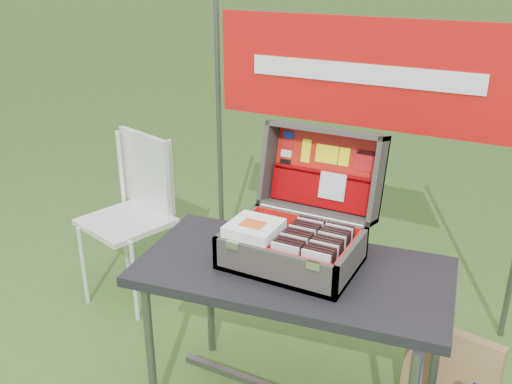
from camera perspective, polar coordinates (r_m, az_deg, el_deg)
The scene contains 87 objects.
table at distance 2.41m, azimuth 3.49°, elevation -15.17°, with size 1.19×0.59×0.74m, color black, non-canonical shape.
table_top at distance 2.22m, azimuth 3.70°, elevation -7.96°, with size 1.19×0.59×0.04m, color black.
table_leg_fl at distance 2.49m, azimuth -10.58°, elevation -14.78°, with size 0.04×0.04×0.70m, color #59595B.
table_leg_bl at distance 2.80m, azimuth -4.61°, elevation -9.72°, with size 0.04×0.04×0.70m, color #59595B.
table_leg_br at distance 2.50m, azimuth 17.52°, elevation -15.41°, with size 0.04×0.04×0.70m, color #59595B.
suitcase at distance 2.18m, azimuth 4.35°, elevation -1.15°, with size 0.50×0.51×0.46m, color #43403A, non-canonical shape.
suitcase_base_bottom at distance 2.23m, azimuth 3.56°, elevation -6.91°, with size 0.50×0.35×0.02m, color #43403A.
suitcase_base_wall_front at distance 2.07m, azimuth 1.68°, elevation -7.58°, with size 0.50×0.02×0.13m, color #43403A.
suitcase_base_wall_back at distance 2.34m, azimuth 5.29°, elevation -3.89°, with size 0.50×0.02×0.13m, color #43403A.
suitcase_base_wall_left at distance 2.29m, azimuth -1.84°, elevation -4.33°, with size 0.02×0.35×0.13m, color #43403A.
suitcase_base_wall_right at distance 2.13m, azimuth 9.49°, elevation -6.97°, with size 0.02×0.35×0.13m, color #43403A.
suitcase_liner_floor at distance 2.22m, azimuth 3.57°, elevation -6.63°, with size 0.46×0.31×0.01m, color red.
suitcase_latch_left at distance 2.10m, azimuth -2.35°, elevation -5.35°, with size 0.05×0.01×0.03m, color silver.
suitcase_latch_right at distance 1.98m, azimuth 5.76°, elevation -7.34°, with size 0.05×0.01×0.03m, color silver.
suitcase_hinge at distance 2.32m, azimuth 5.44°, elevation -2.33°, with size 0.02×0.02×0.45m, color silver.
suitcase_lid_back at distance 2.40m, azimuth 7.04°, elevation 2.22°, with size 0.50×0.35×0.02m, color #43403A.
suitcase_lid_rim_far at distance 2.33m, azimuth 7.10°, elevation 6.15°, with size 0.50×0.02×0.13m, color #43403A.
suitcase_lid_rim_near at distance 2.37m, azimuth 6.05°, elevation -1.86°, with size 0.50×0.02×0.13m, color #43403A.
suitcase_lid_rim_left at distance 2.43m, azimuth 1.36°, elevation 3.03°, with size 0.02×0.35×0.13m, color #43403A.
suitcase_lid_rim_right at distance 2.28m, azimuth 12.14°, elevation 1.10°, with size 0.02×0.35×0.13m, color #43403A.
suitcase_lid_liner at distance 2.39m, azimuth 6.94°, elevation 2.20°, with size 0.45×0.31×0.01m, color red.
suitcase_liner_wall_front at distance 2.07m, azimuth 1.84°, elevation -7.19°, with size 0.46×0.01×0.11m, color red.
suitcase_liner_wall_back at distance 2.32m, azimuth 5.18°, elevation -3.81°, with size 0.46×0.01×0.11m, color red.
suitcase_liner_wall_left at distance 2.28m, azimuth -1.56°, elevation -4.18°, with size 0.01×0.31×0.11m, color red.
suitcase_liner_wall_right at distance 2.13m, azimuth 9.18°, elevation -6.67°, with size 0.01×0.31×0.11m, color red.
suitcase_lid_pocket at distance 2.38m, azimuth 6.53°, elevation 0.23°, with size 0.44×0.14×0.03m, color #860104.
suitcase_pocket_edge at distance 2.37m, azimuth 6.70°, elevation 1.89°, with size 0.43×0.02×0.02m, color #860104.
suitcase_pocket_cd at distance 2.34m, azimuth 7.66°, elevation 0.58°, with size 0.11×0.11×0.01m, color silver.
lid_sticker_cc_a at distance 2.43m, azimuth 3.27°, elevation 5.72°, with size 0.05×0.03×0.00m, color #1933B2.
lid_sticker_cc_b at distance 2.44m, azimuth 3.16°, elevation 4.79°, with size 0.05×0.03×0.00m, color red.
lid_sticker_cc_c at distance 2.44m, azimuth 3.04°, elevation 3.86°, with size 0.05×0.03×0.00m, color white.
lid_sticker_cc_d at distance 2.45m, azimuth 2.93°, elevation 2.94°, with size 0.05×0.03×0.00m, color black.
lid_card_neon_tall at distance 2.41m, azimuth 5.03°, elevation 4.13°, with size 0.04×0.10×0.00m, color #F1EF10.
lid_card_neon_main at distance 2.37m, azimuth 7.10°, elevation 3.78°, with size 0.10×0.08×0.00m, color #F1EF10.
lid_card_neon_small at distance 2.35m, azimuth 8.81°, elevation 3.49°, with size 0.04×0.08×0.00m, color #F1EF10.
lid_sticker_band at distance 2.33m, azimuth 10.86°, elevation 3.14°, with size 0.09×0.09×0.00m, color red.
lid_sticker_band_bar at distance 2.32m, azimuth 10.97°, elevation 3.87°, with size 0.08×0.02×0.00m, color black.
cd_left_0 at distance 2.07m, azimuth 2.88°, elevation -6.83°, with size 0.11×0.01×0.13m, color silver.
cd_left_1 at distance 2.09m, azimuth 3.11°, elevation -6.59°, with size 0.11×0.01×0.13m, color black.
cd_left_2 at distance 2.10m, azimuth 3.33°, elevation -6.36°, with size 0.11×0.01×0.13m, color black.
cd_left_3 at distance 2.12m, azimuth 3.55°, elevation -6.13°, with size 0.11×0.01×0.13m, color black.
cd_left_4 at distance 2.13m, azimuth 3.77°, elevation -5.91°, with size 0.11×0.01×0.13m, color silver.
cd_left_5 at distance 2.15m, azimuth 3.98°, elevation -5.69°, with size 0.11×0.01×0.13m, color black.
cd_left_6 at distance 2.16m, azimuth 4.19°, elevation -5.47°, with size 0.11×0.01×0.13m, color black.
cd_left_7 at distance 2.18m, azimuth 4.40°, elevation -5.25°, with size 0.11×0.01×0.13m, color black.
cd_left_8 at distance 2.20m, azimuth 4.60°, elevation -5.04°, with size 0.11×0.01×0.13m, color silver.
cd_left_9 at distance 2.21m, azimuth 4.80°, elevation -4.83°, with size 0.11×0.01×0.13m, color black.
cd_left_10 at distance 2.23m, azimuth 5.00°, elevation -4.63°, with size 0.11×0.01×0.13m, color black.
cd_left_11 at distance 2.24m, azimuth 5.19°, elevation -4.42°, with size 0.11×0.01×0.13m, color black.
cd_left_12 at distance 2.26m, azimuth 5.39°, elevation -4.22°, with size 0.11×0.01×0.13m, color silver.
cd_left_13 at distance 2.28m, azimuth 5.57°, elevation -4.03°, with size 0.11×0.01×0.13m, color black.
cd_right_0 at distance 2.03m, azimuth 5.96°, elevation -7.56°, with size 0.11×0.01×0.13m, color silver.
cd_right_1 at distance 2.05m, azimuth 6.17°, elevation -7.32°, with size 0.11×0.01×0.13m, color black.
cd_right_2 at distance 2.06m, azimuth 6.37°, elevation -7.08°, with size 0.11×0.01×0.13m, color black.
cd_right_3 at distance 2.08m, azimuth 6.57°, elevation -6.84°, with size 0.11×0.01×0.13m, color black.
cd_right_4 at distance 2.09m, azimuth 6.77°, elevation -6.60°, with size 0.11×0.01×0.13m, color silver.
cd_right_5 at distance 2.11m, azimuth 6.96°, elevation -6.37°, with size 0.11×0.01×0.13m, color black.
cd_right_6 at distance 2.13m, azimuth 7.15°, elevation -6.14°, with size 0.11×0.01×0.13m, color black.
cd_right_7 at distance 2.14m, azimuth 7.34°, elevation -5.92°, with size 0.11×0.01×0.13m, color black.
cd_right_8 at distance 2.16m, azimuth 7.52°, elevation -5.70°, with size 0.11×0.01×0.13m, color silver.
cd_right_9 at distance 2.18m, azimuth 7.71°, elevation -5.48°, with size 0.11×0.01×0.13m, color black.
cd_right_10 at distance 2.19m, azimuth 7.88°, elevation -5.26°, with size 0.11×0.01×0.13m, color black.
cd_right_11 at distance 2.21m, azimuth 8.06°, elevation -5.05°, with size 0.11×0.01×0.13m, color black.
cd_right_12 at distance 2.22m, azimuth 8.23°, elevation -4.84°, with size 0.11×0.01×0.13m, color silver.
cd_right_13 at distance 2.24m, azimuth 8.40°, elevation -4.64°, with size 0.11×0.01×0.13m, color black.
songbook_0 at distance 2.16m, azimuth -0.19°, elevation -4.03°, with size 0.19×0.19×0.01m, color white.
songbook_1 at distance 2.16m, azimuth -0.19°, elevation -3.91°, with size 0.19×0.19×0.01m, color white.
songbook_2 at distance 2.16m, azimuth -0.19°, elevation -3.79°, with size 0.19×0.19×0.01m, color white.
songbook_3 at distance 2.16m, azimuth -0.19°, elevation -3.67°, with size 0.19×0.19×0.01m, color white.
songbook_4 at distance 2.15m, azimuth -0.19°, elevation -3.55°, with size 0.19×0.19×0.01m, color white.
songbook_5 at distance 2.15m, azimuth -0.19°, elevation -3.43°, with size 0.19×0.19×0.01m, color white.
songbook_6 at distance 2.15m, azimuth -0.19°, elevation -3.31°, with size 0.19×0.19×0.01m, color white.
songbook_7 at distance 2.15m, azimuth -0.19°, elevation -3.19°, with size 0.19×0.19×0.01m, color white.
songbook_graphic at distance 2.14m, azimuth -0.31°, elevation -3.20°, with size 0.09×0.07×0.00m, color #D85919.
chair at distance 3.26m, azimuth -12.86°, elevation -3.08°, with size 0.42×0.47×0.93m, color silver, non-canonical shape.
chair_seat at distance 3.25m, azimuth -12.88°, elevation -2.91°, with size 0.42×0.42×0.03m, color silver.
chair_backrest at distance 3.30m, azimuth -11.01°, elevation 2.07°, with size 0.42×0.03×0.45m, color silver.
chair_leg_fl at distance 3.36m, azimuth -16.88°, elevation -7.10°, with size 0.02×0.02×0.48m, color silver.
chair_leg_fr at distance 3.14m, azimuth -12.05°, elevation -8.78°, with size 0.02×0.02×0.48m, color silver.
chair_leg_bl at distance 3.59m, azimuth -12.94°, elevation -4.67°, with size 0.02×0.02×0.48m, color silver.
chair_leg_br at distance 3.38m, azimuth -8.21°, elevation -6.04°, with size 0.02×0.02×0.48m, color silver.
chair_upright_left at distance 3.42m, azimuth -13.38°, elevation 2.38°, with size 0.02×0.02×0.45m, color silver.
chair_upright_right at distance 3.20m, azimuth -8.45°, elevation 1.38°, with size 0.02×0.02×0.45m, color silver.
cardboard_box at distance 2.66m, azimuth 18.80°, elevation -16.97°, with size 0.39×0.06×0.41m, color olive.
banner_post_left at distance 3.42m, azimuth -3.68°, elevation 5.62°, with size 0.03×0.03×1.70m, color #59595B.
banner at distance 2.96m, azimuth 10.52°, elevation 11.59°, with size 1.60×0.01×0.55m, color #B50F0C.
banner_text at distance 2.95m, azimuth 10.44°, elevation 11.56°, with size 1.20×0.00×0.10m, color white.
Camera 1 is at (0.86, -1.69, 1.85)m, focal length 40.00 mm.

